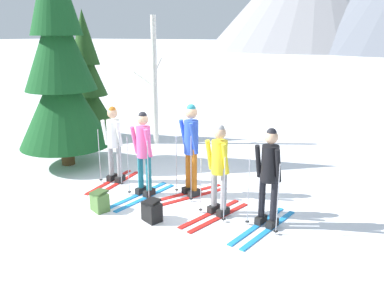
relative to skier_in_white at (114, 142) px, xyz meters
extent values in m
plane|color=white|center=(1.63, -0.14, -0.91)|extent=(400.00, 400.00, 0.00)
cube|color=red|center=(0.11, -0.08, -0.90)|extent=(0.15, 1.59, 0.02)
cube|color=red|center=(-0.11, -0.09, -0.90)|extent=(0.15, 1.59, 0.02)
cube|color=black|center=(0.11, 0.02, -0.83)|extent=(0.12, 0.26, 0.12)
cylinder|color=gray|center=(0.11, 0.02, -0.40)|extent=(0.11, 0.11, 0.79)
cube|color=black|center=(-0.11, 0.01, -0.83)|extent=(0.12, 0.26, 0.12)
cylinder|color=gray|center=(-0.11, 0.01, -0.40)|extent=(0.11, 0.11, 0.79)
cylinder|color=white|center=(0.00, 0.01, 0.18)|extent=(0.28, 0.28, 0.60)
sphere|color=tan|center=(0.00, 0.01, 0.62)|extent=(0.22, 0.22, 0.22)
sphere|color=#B76019|center=(0.00, 0.01, 0.68)|extent=(0.16, 0.16, 0.16)
cylinder|color=white|center=(0.18, -0.04, 0.20)|extent=(0.09, 0.20, 0.57)
cylinder|color=white|center=(-0.18, -0.06, 0.20)|extent=(0.09, 0.20, 0.57)
cylinder|color=#A5A5AD|center=(0.28, -0.16, -0.32)|extent=(0.02, 0.02, 1.19)
cylinder|color=black|center=(0.28, -0.16, -0.85)|extent=(0.07, 0.07, 0.01)
cylinder|color=#A5A5AD|center=(-0.26, -0.18, -0.32)|extent=(0.02, 0.02, 1.19)
cylinder|color=black|center=(-0.26, -0.18, -0.85)|extent=(0.07, 0.07, 0.01)
cube|color=#1E84D1|center=(1.08, -0.46, -0.90)|extent=(0.39, 1.64, 0.02)
cube|color=#1E84D1|center=(0.86, -0.42, -0.90)|extent=(0.39, 1.64, 0.02)
cube|color=black|center=(1.10, -0.36, -0.83)|extent=(0.16, 0.28, 0.12)
cylinder|color=#1E6B7A|center=(1.10, -0.36, -0.39)|extent=(0.11, 0.11, 0.81)
cube|color=black|center=(0.88, -0.32, -0.83)|extent=(0.16, 0.28, 0.12)
cylinder|color=#1E6B7A|center=(0.88, -0.32, -0.39)|extent=(0.11, 0.11, 0.81)
cylinder|color=#E55193|center=(0.99, -0.34, 0.20)|extent=(0.28, 0.28, 0.61)
sphere|color=tan|center=(0.99, -0.34, 0.65)|extent=(0.22, 0.22, 0.22)
sphere|color=black|center=(0.99, -0.34, 0.71)|extent=(0.16, 0.16, 0.16)
cylinder|color=#E55193|center=(1.16, -0.43, 0.22)|extent=(0.11, 0.21, 0.58)
cylinder|color=#E55193|center=(0.80, -0.37, 0.22)|extent=(0.11, 0.21, 0.58)
cylinder|color=#A5A5AD|center=(1.22, -0.56, -0.30)|extent=(0.02, 0.02, 1.22)
cylinder|color=black|center=(1.22, -0.56, -0.85)|extent=(0.07, 0.07, 0.01)
cylinder|color=#A5A5AD|center=(0.69, -0.47, -0.30)|extent=(0.02, 0.02, 1.22)
cylinder|color=black|center=(0.69, -0.47, -0.85)|extent=(0.07, 0.07, 0.01)
cube|color=red|center=(1.86, -0.06, -0.90)|extent=(0.99, 1.60, 0.02)
cube|color=red|center=(1.67, 0.05, -0.90)|extent=(0.99, 1.60, 0.02)
cube|color=black|center=(1.91, 0.02, -0.83)|extent=(0.23, 0.28, 0.12)
cylinder|color=#B76019|center=(1.91, 0.02, -0.35)|extent=(0.11, 0.11, 0.88)
cube|color=black|center=(1.72, 0.13, -0.83)|extent=(0.23, 0.28, 0.12)
cylinder|color=#B76019|center=(1.72, 0.13, -0.35)|extent=(0.11, 0.11, 0.88)
cylinder|color=blue|center=(1.82, 0.08, 0.30)|extent=(0.28, 0.28, 0.66)
sphere|color=tan|center=(1.82, 0.08, 0.78)|extent=(0.24, 0.24, 0.24)
sphere|color=#1E6B7A|center=(1.82, 0.08, 0.85)|extent=(0.18, 0.18, 0.18)
cylinder|color=blue|center=(1.94, -0.07, 0.31)|extent=(0.17, 0.22, 0.63)
cylinder|color=blue|center=(1.63, 0.12, 0.31)|extent=(0.17, 0.22, 0.63)
cylinder|color=#A5A5AD|center=(1.96, -0.21, -0.25)|extent=(0.02, 0.02, 1.32)
cylinder|color=black|center=(1.96, -0.21, -0.85)|extent=(0.07, 0.07, 0.01)
cylinder|color=#A5A5AD|center=(1.50, 0.06, -0.25)|extent=(0.02, 0.02, 1.32)
cylinder|color=black|center=(1.50, 0.06, -0.85)|extent=(0.07, 0.07, 0.01)
cube|color=red|center=(2.72, -0.61, -0.90)|extent=(0.55, 1.52, 0.02)
cube|color=red|center=(2.51, -0.55, -0.90)|extent=(0.55, 1.52, 0.02)
cube|color=black|center=(2.75, -0.52, -0.83)|extent=(0.18, 0.28, 0.12)
cylinder|color=gray|center=(2.75, -0.52, -0.40)|extent=(0.11, 0.11, 0.79)
cube|color=black|center=(2.54, -0.45, -0.83)|extent=(0.18, 0.28, 0.12)
cylinder|color=gray|center=(2.54, -0.45, -0.40)|extent=(0.11, 0.11, 0.79)
cylinder|color=yellow|center=(2.65, -0.48, 0.17)|extent=(0.28, 0.28, 0.59)
sphere|color=tan|center=(2.65, -0.48, 0.60)|extent=(0.21, 0.21, 0.21)
sphere|color=gray|center=(2.65, -0.48, 0.67)|extent=(0.16, 0.16, 0.16)
cylinder|color=yellow|center=(2.80, -0.59, 0.18)|extent=(0.13, 0.21, 0.56)
cylinder|color=yellow|center=(2.46, -0.49, 0.18)|extent=(0.13, 0.21, 0.56)
cylinder|color=#A5A5AD|center=(2.85, -0.74, -0.32)|extent=(0.02, 0.02, 1.18)
cylinder|color=black|center=(2.85, -0.74, -0.85)|extent=(0.07, 0.07, 0.01)
cylinder|color=#A5A5AD|center=(2.34, -0.57, -0.32)|extent=(0.02, 0.02, 1.18)
cylinder|color=black|center=(2.34, -0.57, -0.85)|extent=(0.07, 0.07, 0.01)
cube|color=#1E84D1|center=(3.63, -0.65, -0.90)|extent=(0.48, 1.69, 0.02)
cube|color=#1E84D1|center=(3.42, -0.60, -0.90)|extent=(0.48, 1.69, 0.02)
cube|color=black|center=(3.66, -0.55, -0.83)|extent=(0.17, 0.28, 0.12)
cylinder|color=black|center=(3.66, -0.55, -0.39)|extent=(0.11, 0.11, 0.81)
cube|color=black|center=(3.44, -0.50, -0.83)|extent=(0.17, 0.28, 0.12)
cylinder|color=black|center=(3.44, -0.50, -0.39)|extent=(0.11, 0.11, 0.81)
cylinder|color=black|center=(3.55, -0.53, 0.20)|extent=(0.28, 0.28, 0.61)
sphere|color=tan|center=(3.55, -0.53, 0.64)|extent=(0.22, 0.22, 0.22)
sphere|color=black|center=(3.55, -0.53, 0.71)|extent=(0.16, 0.16, 0.16)
cylinder|color=black|center=(3.71, -0.62, 0.21)|extent=(0.12, 0.21, 0.58)
cylinder|color=black|center=(3.36, -0.54, 0.21)|extent=(0.12, 0.21, 0.58)
cylinder|color=#A5A5AD|center=(3.77, -0.76, -0.31)|extent=(0.02, 0.02, 1.21)
cylinder|color=black|center=(3.77, -0.76, -0.85)|extent=(0.07, 0.07, 0.01)
cylinder|color=#A5A5AD|center=(3.25, -0.64, -0.31)|extent=(0.02, 0.02, 1.21)
cylinder|color=black|center=(3.25, -0.64, -0.85)|extent=(0.07, 0.07, 0.01)
cylinder|color=#51381E|center=(-2.94, 2.61, -0.54)|extent=(0.23, 0.23, 0.74)
cone|color=#1E4219|center=(-2.94, 2.61, 0.24)|extent=(1.58, 1.58, 1.56)
cone|color=#1E4219|center=(-2.94, 2.61, 1.23)|extent=(1.21, 1.21, 1.56)
cone|color=#1E4219|center=(-2.94, 2.61, 2.13)|extent=(0.86, 0.86, 1.56)
cylinder|color=#51381E|center=(-1.79, 0.44, -0.41)|extent=(0.32, 0.32, 1.01)
cone|color=#14471E|center=(-1.79, 0.44, 0.66)|extent=(2.17, 2.17, 2.14)
cone|color=#14471E|center=(-1.79, 0.44, 2.02)|extent=(1.66, 1.66, 2.14)
cylinder|color=silver|center=(-0.86, 3.09, 0.91)|extent=(0.15, 0.15, 3.64)
cylinder|color=silver|center=(-1.21, 3.09, 0.96)|extent=(0.72, 0.05, 0.45)
cylinder|color=silver|center=(-0.86, 3.29, 1.35)|extent=(0.06, 0.43, 0.43)
cube|color=#4C7238|center=(0.64, -1.32, -0.74)|extent=(0.39, 0.34, 0.34)
cube|color=#39562A|center=(0.64, -1.32, -0.55)|extent=(0.22, 0.28, 0.04)
cube|color=black|center=(1.71, -1.23, -0.74)|extent=(0.39, 0.34, 0.34)
cube|color=black|center=(1.71, -1.23, -0.55)|extent=(0.22, 0.28, 0.04)
camera|label=1|loc=(5.10, -6.47, 2.23)|focal=36.62mm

